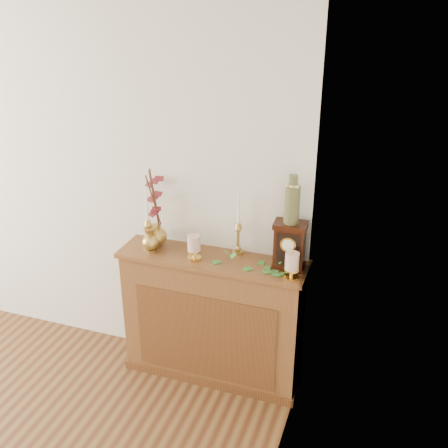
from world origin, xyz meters
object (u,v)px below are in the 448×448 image
at_px(bud_vase, 150,241).
at_px(ginger_jar, 156,209).
at_px(candlestick_left, 148,230).
at_px(ceramic_vase, 292,202).
at_px(mantel_clock, 290,246).
at_px(candlestick_center, 238,233).

xyz_separation_m(bud_vase, ginger_jar, (-0.02, 0.14, 0.17)).
distance_m(candlestick_left, ceramic_vase, 0.97).
bearing_deg(mantel_clock, bud_vase, -176.56).
relative_size(bud_vase, ceramic_vase, 0.58).
distance_m(bud_vase, ginger_jar, 0.22).
bearing_deg(mantel_clock, ginger_jar, 174.52).
xyz_separation_m(candlestick_center, bud_vase, (-0.54, -0.17, -0.06)).
bearing_deg(ceramic_vase, candlestick_center, 168.54).
xyz_separation_m(bud_vase, ceramic_vase, (0.90, 0.10, 0.35)).
bearing_deg(bud_vase, mantel_clock, 6.14).
height_order(ginger_jar, ceramic_vase, ceramic_vase).
height_order(bud_vase, mantel_clock, mantel_clock).
bearing_deg(candlestick_left, bud_vase, -49.99).
xyz_separation_m(ginger_jar, ceramic_vase, (0.91, -0.04, 0.18)).
bearing_deg(ceramic_vase, mantel_clock, -87.30).
bearing_deg(ceramic_vase, ginger_jar, 177.39).
xyz_separation_m(candlestick_center, mantel_clock, (0.35, -0.07, 0.00)).
height_order(candlestick_left, candlestick_center, candlestick_left).
height_order(candlestick_center, bud_vase, candlestick_center).
relative_size(ginger_jar, mantel_clock, 1.87).
relative_size(candlestick_center, bud_vase, 2.56).
bearing_deg(mantel_clock, candlestick_center, 165.42).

